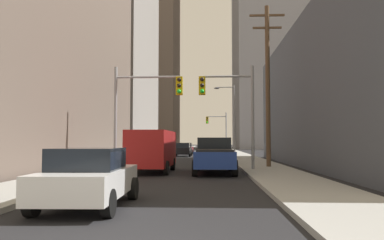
% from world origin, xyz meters
% --- Properties ---
extents(sidewalk_left, '(3.01, 160.00, 0.15)m').
position_xyz_m(sidewalk_left, '(-4.83, 50.00, 0.07)').
color(sidewalk_left, '#9E9E99').
rests_on(sidewalk_left, ground).
extents(sidewalk_right, '(3.01, 160.00, 0.15)m').
position_xyz_m(sidewalk_right, '(4.83, 50.00, 0.07)').
color(sidewalk_right, '#9E9E99').
rests_on(sidewalk_right, ground).
extents(pickup_truck_blue, '(2.20, 5.41, 1.90)m').
position_xyz_m(pickup_truck_blue, '(1.74, 15.14, 0.93)').
color(pickup_truck_blue, navy).
rests_on(pickup_truck_blue, ground).
extents(cargo_van_red, '(2.16, 5.26, 2.26)m').
position_xyz_m(cargo_van_red, '(-1.64, 15.50, 1.29)').
color(cargo_van_red, maroon).
rests_on(cargo_van_red, ground).
extents(sedan_white, '(1.95, 4.26, 1.52)m').
position_xyz_m(sedan_white, '(-1.61, 4.52, 0.77)').
color(sedan_white, white).
rests_on(sedan_white, ground).
extents(sedan_green, '(1.95, 4.22, 1.52)m').
position_xyz_m(sedan_green, '(1.67, 21.66, 0.77)').
color(sedan_green, '#195938').
rests_on(sedan_green, ground).
extents(sedan_silver, '(1.95, 4.24, 1.52)m').
position_xyz_m(sedan_silver, '(1.53, 31.31, 0.77)').
color(sedan_silver, '#B7BABF').
rests_on(sedan_silver, ground).
extents(sedan_maroon, '(1.95, 4.25, 1.52)m').
position_xyz_m(sedan_maroon, '(-1.70, 45.44, 0.77)').
color(sedan_maroon, maroon).
rests_on(sedan_maroon, ground).
extents(sedan_black, '(1.95, 4.23, 1.52)m').
position_xyz_m(sedan_black, '(-1.58, 38.10, 0.77)').
color(sedan_black, black).
rests_on(sedan_black, ground).
extents(traffic_signal_near_left, '(3.96, 0.44, 6.00)m').
position_xyz_m(traffic_signal_near_left, '(-2.23, 16.34, 4.05)').
color(traffic_signal_near_left, gray).
rests_on(traffic_signal_near_left, ground).
extents(traffic_signal_near_right, '(3.14, 0.44, 6.00)m').
position_xyz_m(traffic_signal_near_right, '(2.62, 16.34, 4.01)').
color(traffic_signal_near_right, gray).
rests_on(traffic_signal_near_right, ground).
extents(traffic_signal_far_right, '(3.09, 0.44, 6.00)m').
position_xyz_m(traffic_signal_far_right, '(2.64, 51.19, 4.01)').
color(traffic_signal_far_right, gray).
rests_on(traffic_signal_far_right, ground).
extents(utility_pole_right, '(2.20, 0.28, 10.25)m').
position_xyz_m(utility_pole_right, '(5.13, 18.55, 5.40)').
color(utility_pole_right, brown).
rests_on(utility_pole_right, ground).
extents(street_lamp_right, '(2.16, 0.32, 7.50)m').
position_xyz_m(street_lamp_right, '(3.70, 33.86, 4.51)').
color(street_lamp_right, gray).
rests_on(street_lamp_right, ground).
extents(building_left_mid_office, '(20.49, 20.89, 28.22)m').
position_xyz_m(building_left_mid_office, '(-17.36, 47.24, 14.11)').
color(building_left_mid_office, gray).
rests_on(building_left_mid_office, ground).
extents(building_left_far_tower, '(15.43, 20.78, 60.94)m').
position_xyz_m(building_left_far_tower, '(-14.55, 90.26, 30.47)').
color(building_left_far_tower, '#66564C').
rests_on(building_left_far_tower, ground).
extents(building_right_far_highrise, '(16.45, 26.02, 70.50)m').
position_xyz_m(building_right_far_highrise, '(16.05, 88.53, 35.25)').
color(building_right_far_highrise, '#93939E').
rests_on(building_right_far_highrise, ground).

